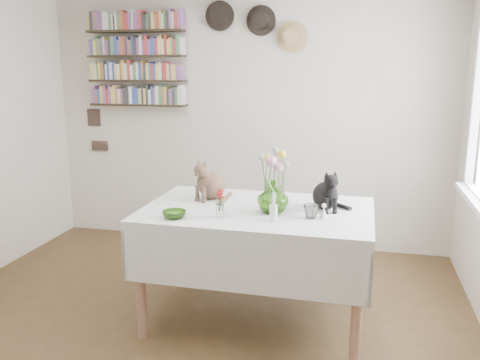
% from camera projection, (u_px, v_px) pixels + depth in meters
% --- Properties ---
extents(room, '(4.08, 4.58, 2.58)m').
position_uv_depth(room, '(160.00, 163.00, 2.89)').
color(room, brown).
rests_on(room, ground).
extents(dining_table, '(1.57, 1.02, 0.83)m').
position_uv_depth(dining_table, '(257.00, 237.00, 3.53)').
color(dining_table, white).
rests_on(dining_table, room).
extents(tabby_cat, '(0.30, 0.33, 0.31)m').
position_uv_depth(tabby_cat, '(212.00, 178.00, 3.71)').
color(tabby_cat, brown).
rests_on(tabby_cat, dining_table).
extents(black_cat, '(0.27, 0.30, 0.29)m').
position_uv_depth(black_cat, '(326.00, 188.00, 3.44)').
color(black_cat, black).
rests_on(black_cat, dining_table).
extents(flower_vase, '(0.26, 0.26, 0.22)m').
position_uv_depth(flower_vase, '(273.00, 197.00, 3.36)').
color(flower_vase, '#6CB139').
rests_on(flower_vase, dining_table).
extents(green_bowl, '(0.16, 0.16, 0.05)m').
position_uv_depth(green_bowl, '(174.00, 214.00, 3.26)').
color(green_bowl, '#6CB139').
rests_on(green_bowl, dining_table).
extents(drinking_glass, '(0.11, 0.11, 0.09)m').
position_uv_depth(drinking_glass, '(311.00, 212.00, 3.25)').
color(drinking_glass, white).
rests_on(drinking_glass, dining_table).
extents(candlestick, '(0.05, 0.05, 0.18)m').
position_uv_depth(candlestick, '(273.00, 211.00, 3.19)').
color(candlestick, white).
rests_on(candlestick, dining_table).
extents(berry_jar, '(0.05, 0.05, 0.22)m').
position_uv_depth(berry_jar, '(220.00, 203.00, 3.25)').
color(berry_jar, white).
rests_on(berry_jar, dining_table).
extents(porcelain_figurine, '(0.05, 0.05, 0.10)m').
position_uv_depth(porcelain_figurine, '(324.00, 212.00, 3.25)').
color(porcelain_figurine, white).
rests_on(porcelain_figurine, dining_table).
extents(flower_bouquet, '(0.17, 0.13, 0.39)m').
position_uv_depth(flower_bouquet, '(274.00, 162.00, 3.32)').
color(flower_bouquet, '#4C7233').
rests_on(flower_bouquet, flower_vase).
extents(bookshelf_unit, '(1.00, 0.16, 0.91)m').
position_uv_depth(bookshelf_unit, '(137.00, 60.00, 5.06)').
color(bookshelf_unit, black).
rests_on(bookshelf_unit, room).
extents(wall_hats, '(0.98, 0.09, 0.48)m').
position_uv_depth(wall_hats, '(257.00, 24.00, 4.74)').
color(wall_hats, black).
rests_on(wall_hats, room).
extents(wall_art_plaques, '(0.21, 0.02, 0.44)m').
position_uv_depth(wall_art_plaques, '(96.00, 129.00, 5.40)').
color(wall_art_plaques, '#38281E').
rests_on(wall_art_plaques, room).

